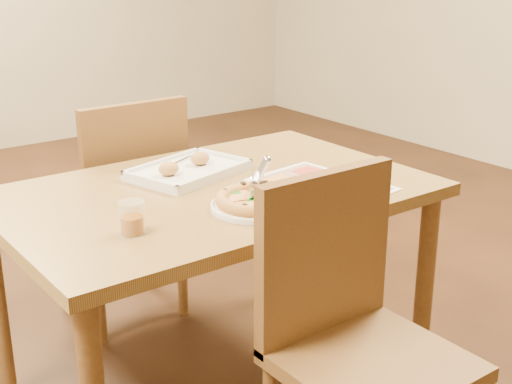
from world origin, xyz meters
TOP-DOWN VIEW (x-y plane):
  - dining_table at (0.00, 0.00)m, footprint 1.30×0.85m
  - chair_near at (0.00, -0.60)m, footprint 0.42×0.42m
  - chair_far at (-0.00, 0.60)m, footprint 0.42×0.42m
  - plate at (-0.01, -0.23)m, footprint 0.31×0.31m
  - pizza at (0.00, -0.23)m, footprint 0.24×0.24m
  - pizza_cutter at (0.03, -0.19)m, footprint 0.13×0.09m
  - appetizer_tray at (0.01, 0.16)m, footprint 0.42×0.34m
  - glass_tumbler at (-0.37, -0.18)m, footprint 0.07×0.07m
  - menu at (0.29, -0.18)m, footprint 0.34×0.44m

SIDE VIEW (x-z plane):
  - chair_near at x=0.00m, z-range 0.33..0.80m
  - chair_far at x=0.00m, z-range 0.33..0.80m
  - dining_table at x=0.00m, z-range 0.27..0.99m
  - menu at x=0.29m, z-range 0.72..0.72m
  - plate at x=-0.01m, z-range 0.72..0.73m
  - appetizer_tray at x=0.01m, z-range 0.70..0.77m
  - pizza at x=0.00m, z-range 0.73..0.76m
  - glass_tumbler at x=-0.37m, z-range 0.71..0.80m
  - pizza_cutter at x=0.03m, z-range 0.76..0.85m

